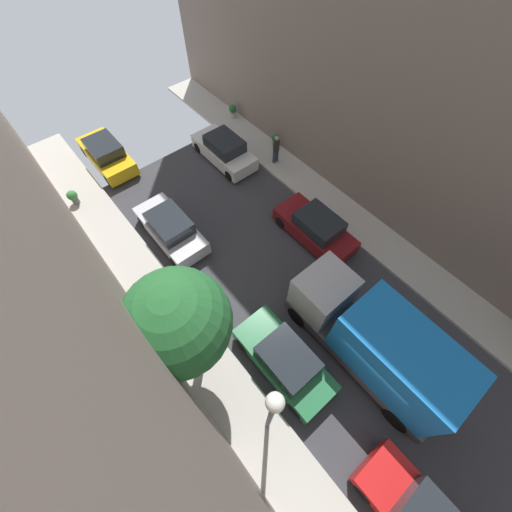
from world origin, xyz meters
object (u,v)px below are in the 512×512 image
parked_car_left_2 (285,360)px  potted_plant_2 (233,111)px  street_tree_0 (177,323)px  lamp_post (272,412)px  potted_plant_3 (73,197)px  pedestrian (276,149)px  potted_plant_1 (275,140)px  parked_car_left_4 (106,154)px  delivery_truck (376,342)px  parked_car_left_3 (171,229)px  parked_car_right_2 (224,150)px  parked_car_right_1 (316,228)px

parked_car_left_2 → potted_plant_2: (8.23, 13.91, -0.13)m
street_tree_0 → lamp_post: street_tree_0 is taller
potted_plant_3 → pedestrian: bearing=-23.2°
potted_plant_1 → potted_plant_3: potted_plant_3 is taller
parked_car_left_4 → delivery_truck: (2.70, -16.88, 1.07)m
parked_car_left_2 → potted_plant_3: 13.62m
street_tree_0 → potted_plant_2: size_ratio=7.46×
parked_car_left_2 → potted_plant_1: parked_car_left_2 is taller
potted_plant_1 → parked_car_left_3: bearing=-167.7°
potted_plant_1 → potted_plant_2: (-0.14, 3.94, 0.00)m
parked_car_right_2 → potted_plant_2: bearing=45.3°
parked_car_left_2 → pedestrian: (7.50, 8.91, 0.35)m
parked_car_left_4 → potted_plant_2: 8.32m
pedestrian → parked_car_right_2: bearing=134.5°
street_tree_0 → potted_plant_1: (10.87, 7.86, -4.07)m
parked_car_right_1 → pedestrian: 5.67m
potted_plant_1 → potted_plant_3: bearing=163.3°
pedestrian → potted_plant_3: (-10.30, 4.41, -0.45)m
parked_car_right_1 → lamp_post: (-7.30, -4.86, 3.21)m
parked_car_left_4 → parked_car_right_1: size_ratio=1.00×
parked_car_left_3 → parked_car_left_4: (0.00, 6.95, 0.00)m
parked_car_left_4 → lamp_post: bearing=-96.6°
potted_plant_2 → potted_plant_3: bearing=-176.9°
parked_car_right_1 → pedestrian: pedestrian is taller
parked_car_left_3 → potted_plant_2: parked_car_left_3 is taller
parked_car_right_2 → pedestrian: size_ratio=2.44×
parked_car_left_3 → delivery_truck: delivery_truck is taller
potted_plant_1 → street_tree_0: bearing=-144.1°
parked_car_left_3 → parked_car_left_2: bearing=-90.0°
potted_plant_2 → lamp_post: lamp_post is taller
parked_car_left_4 → parked_car_right_1: 12.66m
parked_car_right_1 → street_tree_0: street_tree_0 is taller
parked_car_right_1 → delivery_truck: size_ratio=0.64×
parked_car_right_1 → potted_plant_1: parked_car_right_1 is taller
street_tree_0 → parked_car_right_2: bearing=48.5°
lamp_post → parked_car_left_3: bearing=78.5°
pedestrian → lamp_post: 14.10m
parked_car_left_2 → parked_car_right_1: 6.52m
parked_car_left_3 → delivery_truck: bearing=-74.8°
parked_car_right_1 → parked_car_right_2: same height
pedestrian → potted_plant_1: pedestrian is taller
pedestrian → street_tree_0: street_tree_0 is taller
parked_car_left_4 → potted_plant_3: 3.32m
parked_car_left_2 → lamp_post: lamp_post is taller
parked_car_left_3 → potted_plant_3: (-2.80, 5.17, -0.10)m
parked_car_left_2 → parked_car_right_2: 12.30m
pedestrian → potted_plant_2: (0.73, 5.00, -0.49)m
parked_car_right_1 → parked_car_left_2: bearing=-145.9°
parked_car_right_2 → street_tree_0: 12.56m
parked_car_left_3 → street_tree_0: 7.63m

